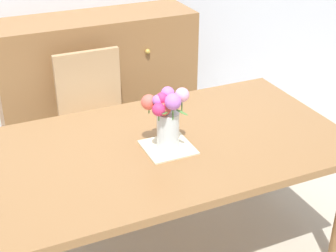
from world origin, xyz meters
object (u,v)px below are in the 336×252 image
at_px(chair_far, 95,113).
at_px(flower_vase, 166,114).
at_px(dining_table, 157,158).
at_px(dresser, 98,84).

height_order(chair_far, flower_vase, flower_vase).
height_order(dining_table, flower_vase, flower_vase).
height_order(dining_table, dresser, dresser).
relative_size(chair_far, dresser, 0.64).
relative_size(dining_table, chair_far, 2.09).
distance_m(dining_table, dresser, 1.34).
bearing_deg(chair_far, dresser, -109.01).
bearing_deg(flower_vase, dining_table, 118.41).
distance_m(chair_far, dresser, 0.52).
relative_size(chair_far, flower_vase, 2.97).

